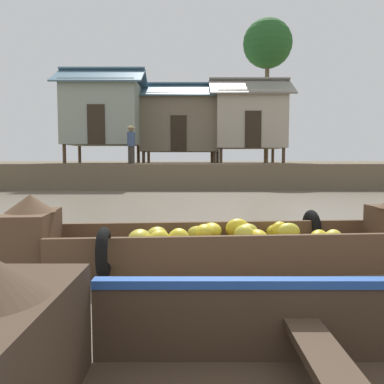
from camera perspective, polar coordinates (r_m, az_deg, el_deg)
ground_plane at (r=10.83m, az=2.94°, el=-2.18°), size 300.00×300.00×0.00m
riverbank_strip at (r=26.68m, az=1.09°, el=2.99°), size 160.00×20.00×1.07m
banana_boat at (r=4.99m, az=4.22°, el=-6.71°), size 5.03×1.98×0.87m
stilt_house_left at (r=21.16m, az=-12.31°, el=10.56°), size 4.20×3.51×4.64m
stilt_house_mid_left at (r=22.54m, az=-1.89°, el=9.47°), size 4.71×3.33×4.25m
stilt_house_mid_right at (r=22.41m, az=7.66°, el=9.78°), size 4.23×3.65×4.44m
palm_tree_near at (r=24.69m, az=10.18°, el=19.33°), size 2.72×2.72×7.94m
vendor_person at (r=18.02m, az=-8.53°, el=6.82°), size 0.44×0.44×1.66m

